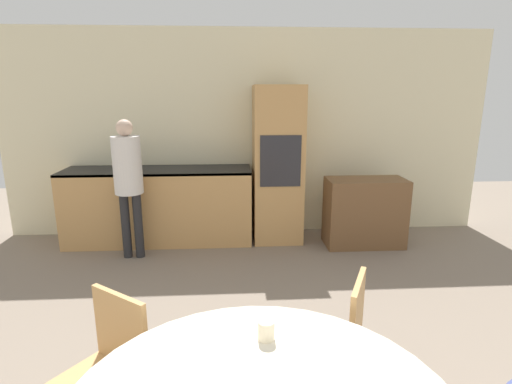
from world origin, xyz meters
TOP-DOWN VIEW (x-y plane):
  - wall_back at (0.00, 5.28)m, footprint 6.20×0.05m
  - kitchen_counter at (-1.12, 4.94)m, footprint 2.27×0.60m
  - oven_unit at (0.36, 4.95)m, footprint 0.60×0.59m
  - sideboard at (1.39, 4.66)m, footprint 0.94×0.45m
  - chair_far_left at (-0.85, 1.88)m, footprint 0.56×0.56m
  - chair_far_right at (0.37, 2.07)m, footprint 0.53×0.53m
  - person_standing at (-1.34, 4.45)m, footprint 0.31×0.31m
  - cup at (-0.07, 1.65)m, footprint 0.07×0.07m

SIDE VIEW (x-z plane):
  - sideboard at x=1.39m, z-range 0.00..0.83m
  - kitchen_counter at x=-1.12m, z-range 0.01..0.94m
  - chair_far_left at x=-0.85m, z-range 0.06..0.92m
  - chair_far_right at x=0.37m, z-range 0.06..0.92m
  - cup at x=-0.07m, z-range 0.78..0.86m
  - oven_unit at x=0.36m, z-range 0.00..1.91m
  - person_standing at x=-1.34m, z-range 0.19..1.74m
  - wall_back at x=0.00m, z-range 0.00..2.60m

